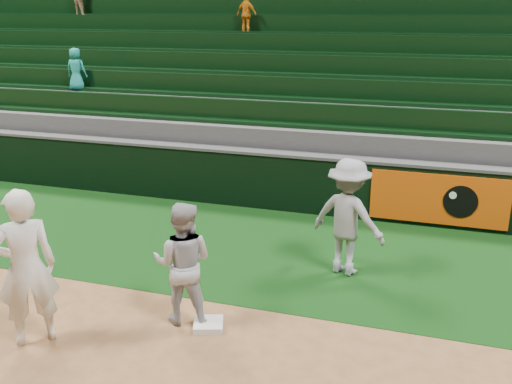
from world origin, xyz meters
The scene contains 8 objects.
ground centered at (0.00, 0.00, 0.00)m, with size 70.00×70.00×0.00m, color brown.
foul_grass centered at (0.00, 3.00, 0.00)m, with size 36.00×4.20×0.01m, color black.
first_base centered at (0.13, 0.24, 0.04)m, with size 0.39×0.39×0.09m, color white.
first_baseman centered at (-1.91, -0.73, 1.04)m, with size 0.76×0.50×2.07m, color white.
baserunner centered at (-0.26, 0.33, 0.86)m, with size 0.84×0.65×1.72m, color #A6A8B1.
base_coach centered at (1.62, 2.50, 0.96)m, with size 1.23×0.71×1.90m, color gray.
field_wall centered at (0.03, 5.20, 0.63)m, with size 36.00×0.45×1.25m.
stadium_seating centered at (0.00, 8.97, 1.70)m, with size 36.00×5.95×5.65m.
Camera 1 is at (2.80, -6.03, 4.11)m, focal length 40.00 mm.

